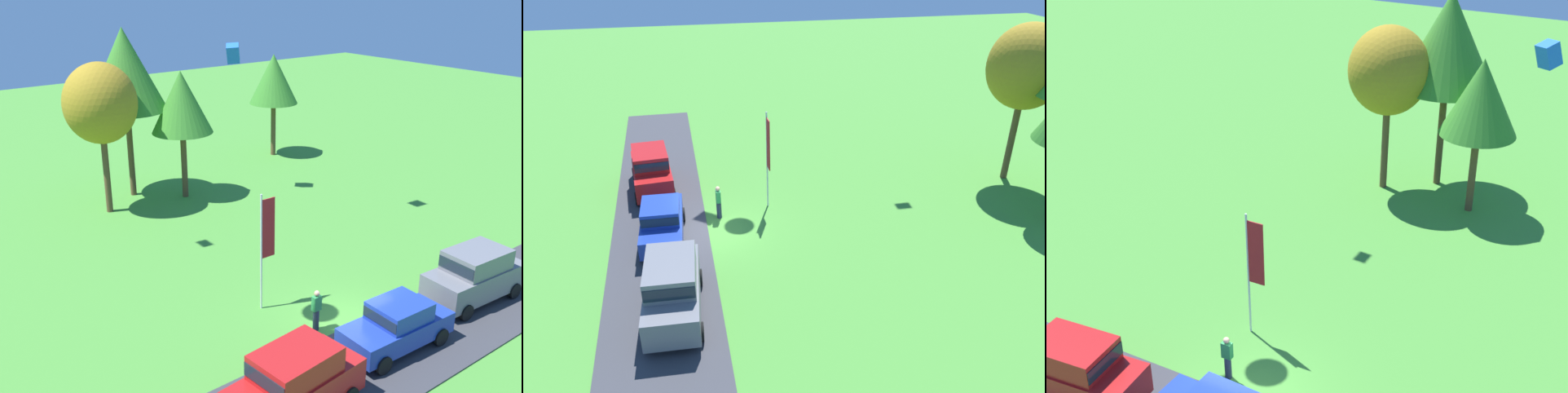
% 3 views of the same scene
% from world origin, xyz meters
% --- Properties ---
extents(ground_plane, '(120.00, 120.00, 0.00)m').
position_xyz_m(ground_plane, '(0.00, 0.00, 0.00)').
color(ground_plane, '#478E33').
extents(pavement_strip, '(36.00, 4.40, 0.06)m').
position_xyz_m(pavement_strip, '(0.00, -2.35, 0.03)').
color(pavement_strip, '#38383D').
rests_on(pavement_strip, ground).
extents(car_suv_by_flagpole, '(4.73, 2.34, 2.28)m').
position_xyz_m(car_suv_by_flagpole, '(-5.02, -2.65, 1.30)').
color(car_suv_by_flagpole, red).
rests_on(car_suv_by_flagpole, ground).
extents(car_sedan_mid_row, '(4.47, 2.10, 1.84)m').
position_xyz_m(car_sedan_mid_row, '(0.29, -2.19, 1.04)').
color(car_sedan_mid_row, '#1E389E').
rests_on(car_sedan_mid_row, ground).
extents(car_suv_near_entrance, '(4.71, 2.28, 2.28)m').
position_xyz_m(car_suv_near_entrance, '(5.56, -1.85, 1.30)').
color(car_suv_near_entrance, slate).
rests_on(car_suv_near_entrance, ground).
extents(person_watching_sky, '(0.36, 0.24, 1.71)m').
position_xyz_m(person_watching_sky, '(-1.21, 0.52, 0.88)').
color(person_watching_sky, '#2D334C').
rests_on(person_watching_sky, ground).
extents(tree_left_of_center, '(4.06, 4.06, 8.57)m').
position_xyz_m(tree_left_of_center, '(-2.26, 16.98, 6.30)').
color(tree_left_of_center, brown).
rests_on(tree_left_of_center, ground).
extents(flag_banner, '(0.71, 0.08, 5.03)m').
position_xyz_m(flag_banner, '(-1.66, 3.10, 3.18)').
color(flag_banner, silver).
rests_on(flag_banner, ground).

